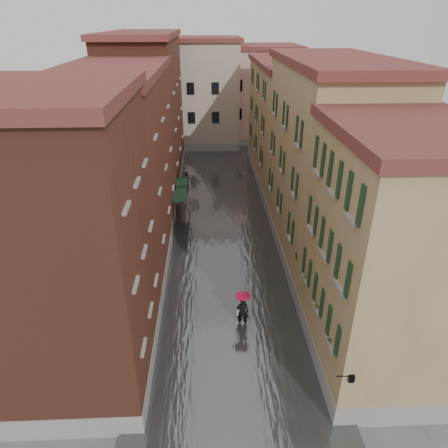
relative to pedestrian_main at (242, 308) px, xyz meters
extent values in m
plane|color=#4E4F50|center=(-0.66, -0.57, -1.21)|extent=(120.00, 120.00, 0.00)
cube|color=#484C50|center=(-0.66, 12.43, -1.11)|extent=(10.00, 60.00, 0.20)
cube|color=brown|center=(-7.66, -2.57, 5.29)|extent=(6.00, 8.00, 13.00)
cube|color=#5F2A1E|center=(-7.66, 8.43, 5.04)|extent=(6.00, 14.00, 12.50)
cube|color=brown|center=(-7.66, 23.43, 5.79)|extent=(6.00, 16.00, 14.00)
cube|color=olive|center=(6.34, -2.57, 4.54)|extent=(6.00, 8.00, 11.50)
cube|color=tan|center=(6.34, 8.43, 5.29)|extent=(6.00, 14.00, 13.00)
cube|color=olive|center=(6.34, 23.43, 4.54)|extent=(6.00, 16.00, 11.50)
cube|color=#B1A38D|center=(-3.66, 37.43, 5.29)|extent=(12.00, 9.00, 13.00)
cube|color=tan|center=(5.34, 39.43, 4.79)|extent=(10.00, 9.00, 12.00)
cube|color=black|center=(-4.11, 13.30, 1.34)|extent=(1.09, 3.26, 0.31)
cylinder|color=black|center=(-4.61, 11.67, 0.19)|extent=(0.06, 0.06, 2.80)
cylinder|color=black|center=(-4.61, 14.93, 0.19)|extent=(0.06, 0.06, 2.80)
cube|color=black|center=(-4.11, 15.91, 1.34)|extent=(1.09, 2.65, 0.31)
cylinder|color=black|center=(-4.61, 14.59, 0.19)|extent=(0.06, 0.06, 2.80)
cylinder|color=black|center=(-4.61, 17.24, 0.19)|extent=(0.06, 0.06, 2.80)
cylinder|color=black|center=(3.39, -6.57, 1.89)|extent=(0.60, 0.05, 0.05)
cube|color=black|center=(3.69, -6.57, 1.79)|extent=(0.22, 0.22, 0.35)
cube|color=beige|center=(3.69, -6.57, 1.79)|extent=(0.14, 0.14, 0.24)
cube|color=brown|center=(3.46, -4.77, 1.94)|extent=(0.22, 0.85, 0.18)
imported|color=#265926|center=(3.46, -4.77, 2.36)|extent=(0.59, 0.51, 0.66)
cube|color=brown|center=(3.46, -2.48, 1.94)|extent=(0.22, 0.85, 0.18)
imported|color=#265926|center=(3.46, -2.48, 2.36)|extent=(0.59, 0.51, 0.66)
cube|color=brown|center=(3.46, -0.10, 1.94)|extent=(0.22, 0.85, 0.18)
imported|color=#265926|center=(3.46, -0.10, 2.36)|extent=(0.59, 0.51, 0.66)
cube|color=brown|center=(3.46, 2.19, 1.94)|extent=(0.22, 0.85, 0.18)
imported|color=#265926|center=(3.46, 2.19, 2.36)|extent=(0.59, 0.51, 0.66)
imported|color=black|center=(0.00, 0.00, -0.27)|extent=(0.70, 0.48, 1.87)
cube|color=beige|center=(-0.28, 0.05, -0.26)|extent=(0.08, 0.30, 0.38)
cylinder|color=black|center=(0.00, 0.00, 0.14)|extent=(0.02, 0.02, 1.00)
cone|color=#AD0B31|center=(0.00, 0.00, 0.71)|extent=(0.89, 0.89, 0.28)
imported|color=black|center=(-3.98, 21.74, -0.49)|extent=(0.85, 0.75, 1.44)
camera|label=1|loc=(-1.79, -17.48, 14.36)|focal=32.00mm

